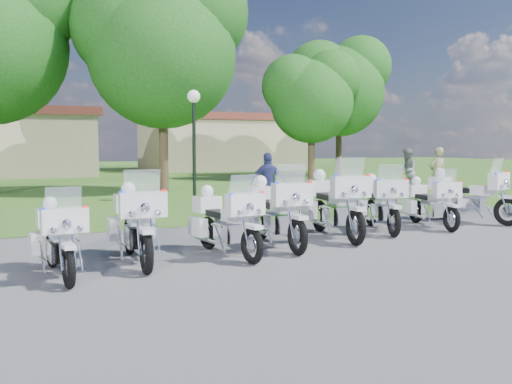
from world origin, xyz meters
name	(u,v)px	position (x,y,z in m)	size (l,w,h in m)	color
ground	(257,246)	(0.00, 0.00, 0.00)	(100.00, 100.00, 0.00)	#4F4F54
grass_lawn	(75,175)	(0.00, 27.00, 0.00)	(100.00, 48.00, 0.01)	#34601E
motorcycle_0	(58,237)	(-3.82, -1.00, 0.59)	(0.75, 2.10, 1.41)	black
motorcycle_1	(136,223)	(-2.51, -0.49, 0.68)	(0.88, 2.41, 1.61)	black
motorcycle_2	(225,221)	(-0.90, -0.57, 0.63)	(0.90, 2.22, 1.50)	black
motorcycle_3	(275,211)	(0.33, -0.15, 0.69)	(0.88, 2.45, 1.65)	black
motorcycle_4	(334,203)	(1.95, 0.28, 0.73)	(1.09, 2.58, 1.74)	black
motorcycle_5	(380,202)	(3.42, 0.60, 0.65)	(1.24, 2.24, 1.56)	black
motorcycle_6	(430,202)	(4.90, 0.59, 0.60)	(0.93, 2.12, 1.44)	black
motorcycle_7	(467,195)	(6.34, 0.83, 0.69)	(1.34, 2.35, 1.65)	black
lamp_post	(194,117)	(1.56, 8.38, 2.89)	(0.44, 0.44, 3.79)	black
tree_2	(161,40)	(1.55, 12.35, 6.07)	(6.88, 5.87, 9.17)	#38281C
tree_3	(311,94)	(11.16, 17.01, 4.66)	(5.28, 4.51, 7.04)	#38281C
tree_4	(338,83)	(14.50, 19.43, 5.60)	(6.35, 5.41, 8.46)	#38281C
building_east	(221,142)	(11.00, 30.00, 2.07)	(11.44, 7.28, 4.10)	tan
bystander_a	(437,173)	(9.81, 5.70, 0.92)	(0.67, 0.44, 1.85)	#8C8B5F
bystander_b	(407,172)	(10.03, 7.63, 0.89)	(0.87, 0.68, 1.79)	slate
bystander_c	(268,184)	(2.37, 4.32, 0.87)	(1.02, 0.42, 1.74)	navy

